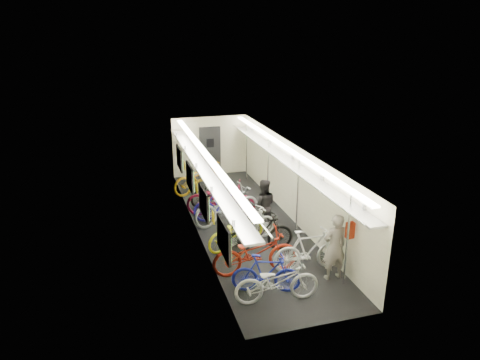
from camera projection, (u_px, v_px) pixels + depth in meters
train_car_shell at (227, 166)px, 13.09m from camera, size 10.00×10.00×10.00m
bicycle_0 at (277, 281)px, 9.17m from camera, size 1.91×0.81×0.98m
bicycle_1 at (266, 273)px, 9.51m from camera, size 1.62×0.91×0.94m
bicycle_2 at (255, 253)px, 10.24m from camera, size 2.13×0.82×1.10m
bicycle_3 at (260, 233)px, 11.22m from camera, size 1.84×0.55×1.10m
bicycle_4 at (236, 231)px, 11.53m from camera, size 1.93×1.25×0.96m
bicycle_5 at (250, 225)px, 11.81m from camera, size 1.76×0.92×1.02m
bicycle_6 at (227, 206)px, 12.94m from camera, size 2.32×1.30×1.16m
bicycle_7 at (222, 205)px, 13.10m from camera, size 1.83×0.77×1.06m
bicycle_8 at (221, 199)px, 13.44m from camera, size 2.31×1.44×1.14m
bicycle_9 at (215, 193)px, 14.19m from camera, size 1.70×0.55×1.01m
bicycle_10 at (200, 178)px, 15.46m from camera, size 2.29×1.41×1.14m
bicycle_11 at (309, 250)px, 10.37m from camera, size 1.85×0.60×1.10m
passenger_near at (335, 247)px, 9.94m from camera, size 0.62×0.43×1.64m
passenger_mid at (263, 206)px, 12.39m from camera, size 0.90×0.79×1.59m
backpack at (352, 230)px, 9.75m from camera, size 0.28×0.18×0.38m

